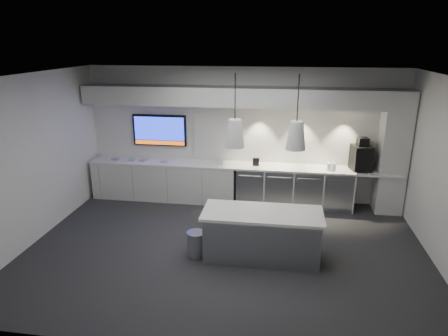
% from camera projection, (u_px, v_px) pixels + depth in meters
% --- Properties ---
extents(floor, '(7.00, 7.00, 0.00)m').
position_uv_depth(floor, '(225.00, 249.00, 7.08)').
color(floor, '#29292B').
rests_on(floor, ground).
extents(ceiling, '(7.00, 7.00, 0.00)m').
position_uv_depth(ceiling, '(226.00, 77.00, 6.16)').
color(ceiling, black).
rests_on(ceiling, wall_back).
extents(wall_back, '(7.00, 0.00, 7.00)m').
position_uv_depth(wall_back, '(242.00, 135.00, 8.98)').
color(wall_back, white).
rests_on(wall_back, floor).
extents(wall_front, '(7.00, 0.00, 7.00)m').
position_uv_depth(wall_front, '(191.00, 240.00, 4.27)').
color(wall_front, white).
rests_on(wall_front, floor).
extents(wall_left, '(0.00, 7.00, 7.00)m').
position_uv_depth(wall_left, '(32.00, 160.00, 7.12)').
color(wall_left, white).
rests_on(wall_left, floor).
extents(back_counter, '(6.80, 0.65, 0.04)m').
position_uv_depth(back_counter, '(240.00, 166.00, 8.86)').
color(back_counter, white).
rests_on(back_counter, left_base_cabinets).
extents(left_base_cabinets, '(3.30, 0.63, 0.86)m').
position_uv_depth(left_base_cabinets, '(165.00, 181.00, 9.25)').
color(left_base_cabinets, silver).
rests_on(left_base_cabinets, floor).
extents(fridge_unit_a, '(0.60, 0.61, 0.85)m').
position_uv_depth(fridge_unit_a, '(251.00, 185.00, 8.96)').
color(fridge_unit_a, '#9CA0A5').
rests_on(fridge_unit_a, floor).
extents(fridge_unit_b, '(0.60, 0.61, 0.85)m').
position_uv_depth(fridge_unit_b, '(279.00, 187.00, 8.87)').
color(fridge_unit_b, '#9CA0A5').
rests_on(fridge_unit_b, floor).
extents(fridge_unit_c, '(0.60, 0.61, 0.85)m').
position_uv_depth(fridge_unit_c, '(308.00, 188.00, 8.78)').
color(fridge_unit_c, '#9CA0A5').
rests_on(fridge_unit_c, floor).
extents(fridge_unit_d, '(0.60, 0.61, 0.85)m').
position_uv_depth(fridge_unit_d, '(337.00, 190.00, 8.69)').
color(fridge_unit_d, '#9CA0A5').
rests_on(fridge_unit_d, floor).
extents(backsplash, '(4.60, 0.03, 1.30)m').
position_uv_depth(backsplash, '(296.00, 135.00, 8.77)').
color(backsplash, silver).
rests_on(backsplash, wall_back).
extents(soffit, '(6.90, 0.60, 0.40)m').
position_uv_depth(soffit, '(241.00, 97.00, 8.42)').
color(soffit, silver).
rests_on(soffit, wall_back).
extents(column, '(0.55, 0.55, 2.60)m').
position_uv_depth(column, '(393.00, 153.00, 8.30)').
color(column, silver).
rests_on(column, floor).
extents(wall_tv, '(1.25, 0.07, 0.72)m').
position_uv_depth(wall_tv, '(160.00, 130.00, 9.18)').
color(wall_tv, black).
rests_on(wall_tv, wall_back).
extents(island, '(1.99, 0.86, 0.84)m').
position_uv_depth(island, '(262.00, 235.00, 6.69)').
color(island, '#9CA0A5').
rests_on(island, floor).
extents(bin, '(0.33, 0.33, 0.45)m').
position_uv_depth(bin, '(196.00, 244.00, 6.80)').
color(bin, '#9CA0A5').
rests_on(bin, floor).
extents(coffee_machine, '(0.45, 0.61, 0.70)m').
position_uv_depth(coffee_machine, '(361.00, 157.00, 8.42)').
color(coffee_machine, black).
rests_on(coffee_machine, back_counter).
extents(sign_black, '(0.14, 0.03, 0.18)m').
position_uv_depth(sign_black, '(256.00, 162.00, 8.74)').
color(sign_black, black).
rests_on(sign_black, back_counter).
extents(sign_white, '(0.18, 0.07, 0.14)m').
position_uv_depth(sign_white, '(220.00, 162.00, 8.81)').
color(sign_white, white).
rests_on(sign_white, back_counter).
extents(cup_cluster, '(0.18, 0.18, 0.16)m').
position_uv_depth(cup_cluster, '(331.00, 166.00, 8.47)').
color(cup_cluster, white).
rests_on(cup_cluster, back_counter).
extents(tray_a, '(0.19, 0.19, 0.02)m').
position_uv_depth(tray_a, '(115.00, 159.00, 9.22)').
color(tray_a, '#999999').
rests_on(tray_a, back_counter).
extents(tray_b, '(0.20, 0.20, 0.02)m').
position_uv_depth(tray_b, '(131.00, 160.00, 9.16)').
color(tray_b, '#999999').
rests_on(tray_b, back_counter).
extents(tray_c, '(0.20, 0.20, 0.02)m').
position_uv_depth(tray_c, '(144.00, 160.00, 9.14)').
color(tray_c, '#999999').
rests_on(tray_c, back_counter).
extents(tray_d, '(0.19, 0.19, 0.02)m').
position_uv_depth(tray_d, '(164.00, 161.00, 9.06)').
color(tray_d, '#999999').
rests_on(tray_d, back_counter).
extents(pendant_left, '(0.31, 0.31, 1.14)m').
position_uv_depth(pendant_left, '(235.00, 133.00, 6.23)').
color(pendant_left, silver).
rests_on(pendant_left, ceiling).
extents(pendant_right, '(0.31, 0.31, 1.14)m').
position_uv_depth(pendant_right, '(296.00, 135.00, 6.10)').
color(pendant_right, silver).
rests_on(pendant_right, ceiling).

